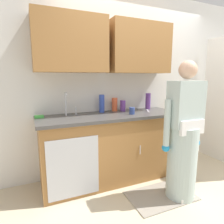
# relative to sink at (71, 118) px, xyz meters

# --- Properties ---
(ground_plane) EXTENTS (9.00, 9.00, 0.00)m
(ground_plane) POSITION_rel_sink_xyz_m (1.09, -0.71, -0.93)
(ground_plane) COLOR beige
(kitchen_wall_with_uppers) EXTENTS (4.80, 0.44, 2.70)m
(kitchen_wall_with_uppers) POSITION_rel_sink_xyz_m (0.95, 0.29, 0.55)
(kitchen_wall_with_uppers) COLOR silver
(kitchen_wall_with_uppers) RESTS_ON ground
(counter_cabinet) EXTENTS (1.90, 0.62, 0.90)m
(counter_cabinet) POSITION_rel_sink_xyz_m (0.54, -0.01, -0.48)
(counter_cabinet) COLOR #9E6B38
(counter_cabinet) RESTS_ON ground
(countertop) EXTENTS (1.96, 0.66, 0.04)m
(countertop) POSITION_rel_sink_xyz_m (0.54, -0.01, -0.01)
(countertop) COLOR #474442
(countertop) RESTS_ON counter_cabinet
(sink) EXTENTS (0.50, 0.36, 0.35)m
(sink) POSITION_rel_sink_xyz_m (0.00, 0.00, 0.00)
(sink) COLOR #B7BABF
(sink) RESTS_ON counter_cabinet
(person_at_sink) EXTENTS (0.55, 0.34, 1.62)m
(person_at_sink) POSITION_rel_sink_xyz_m (1.14, -0.74, -0.23)
(person_at_sink) COLOR white
(person_at_sink) RESTS_ON ground
(floor_mat) EXTENTS (0.80, 0.50, 0.01)m
(floor_mat) POSITION_rel_sink_xyz_m (0.93, -0.66, -0.92)
(floor_mat) COLOR gray
(floor_mat) RESTS_ON ground
(bottle_soap) EXTENTS (0.08, 0.08, 0.16)m
(bottle_soap) POSITION_rel_sink_xyz_m (0.80, 0.16, 0.10)
(bottle_soap) COLOR #66388C
(bottle_soap) RESTS_ON countertop
(bottle_cleaner_spray) EXTENTS (0.08, 0.08, 0.25)m
(bottle_cleaner_spray) POSITION_rel_sink_xyz_m (0.48, 0.19, 0.14)
(bottle_cleaner_spray) COLOR #334CB2
(bottle_cleaner_spray) RESTS_ON countertop
(bottle_water_tall) EXTENTS (0.08, 0.08, 0.25)m
(bottle_water_tall) POSITION_rel_sink_xyz_m (1.26, 0.18, 0.14)
(bottle_water_tall) COLOR #66388C
(bottle_water_tall) RESTS_ON countertop
(bottle_dish_liquid) EXTENTS (0.08, 0.08, 0.20)m
(bottle_dish_liquid) POSITION_rel_sink_xyz_m (0.69, 0.21, 0.11)
(bottle_dish_liquid) COLOR #E05933
(bottle_dish_liquid) RESTS_ON countertop
(cup_by_sink) EXTENTS (0.08, 0.08, 0.09)m
(cup_by_sink) POSITION_rel_sink_xyz_m (0.81, -0.11, 0.06)
(cup_by_sink) COLOR #33478C
(cup_by_sink) RESTS_ON countertop
(knife_on_counter) EXTENTS (0.13, 0.22, 0.01)m
(knife_on_counter) POSITION_rel_sink_xyz_m (1.15, 0.01, 0.02)
(knife_on_counter) COLOR silver
(knife_on_counter) RESTS_ON countertop
(sponge) EXTENTS (0.11, 0.07, 0.03)m
(sponge) POSITION_rel_sink_xyz_m (-0.37, 0.13, 0.03)
(sponge) COLOR #4CBF4C
(sponge) RESTS_ON countertop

